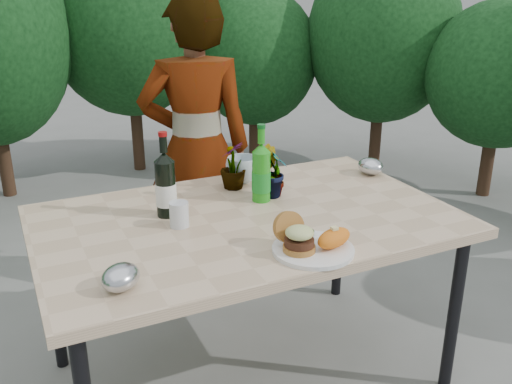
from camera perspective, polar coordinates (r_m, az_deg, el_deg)
name	(u,v)px	position (r m, az deg, el deg)	size (l,w,h in m)	color
ground	(248,375)	(2.61, -0.79, -17.81)	(80.00, 80.00, 0.00)	slate
patio_table	(247,230)	(2.24, -0.88, -3.83)	(1.60, 1.00, 0.75)	#CCAD88
shrub_hedge	(168,62)	(3.64, -8.79, 12.72)	(6.94, 5.05, 2.16)	#382316
dinner_plate	(313,250)	(1.95, 5.73, -5.76)	(0.28, 0.28, 0.01)	white
burger_stack	(297,236)	(1.92, 4.08, -4.44)	(0.11, 0.16, 0.11)	#B7722D
sweet_potato	(334,238)	(1.95, 7.79, -4.58)	(0.15, 0.08, 0.06)	orange
grilled_veg	(304,233)	(2.02, 4.83, -4.10)	(0.08, 0.05, 0.03)	olive
wine_bottle	(166,186)	(2.21, -9.02, 0.63)	(0.08, 0.08, 0.34)	black
sparkling_water	(261,173)	(2.34, 0.53, 1.88)	(0.08, 0.08, 0.32)	#22961B
plastic_cup	(179,214)	(2.14, -7.70, -2.23)	(0.07, 0.07, 0.10)	silver
seedling_left	(277,172)	(2.39, 2.09, 2.00)	(0.11, 0.08, 0.21)	#21501B
seedling_mid	(269,172)	(2.38, 1.35, 2.04)	(0.12, 0.10, 0.22)	#22521C
seedling_right	(233,166)	(2.48, -2.29, 2.66)	(0.12, 0.12, 0.21)	#24541C
blue_bowl	(242,170)	(2.57, -1.37, 2.25)	(0.15, 0.15, 0.12)	silver
foil_packet_left	(121,277)	(1.76, -13.40, -8.29)	(0.13, 0.11, 0.08)	#B3B4BA
foil_packet_right	(371,166)	(2.73, 11.38, 2.54)	(0.13, 0.11, 0.08)	silver
person	(196,149)	(2.96, -5.98, 4.25)	(0.57, 0.38, 1.58)	#916848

